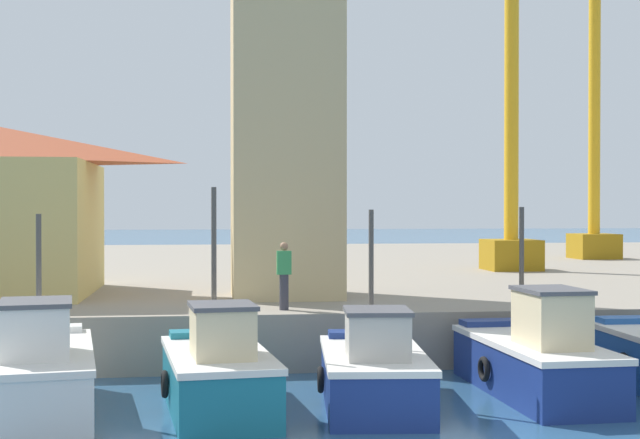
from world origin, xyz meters
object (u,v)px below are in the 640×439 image
(fishing_boat_mid_left, at_px, (535,359))
(port_crane_near, at_px, (590,92))
(port_crane_far, at_px, (509,63))
(fishing_boat_far_left, at_px, (38,375))
(fishing_boat_left_outer, at_px, (218,373))
(fishing_boat_left_inner, at_px, (374,371))
(dock_worker_near_tower, at_px, (284,275))
(clock_tower, at_px, (286,16))

(fishing_boat_mid_left, bearing_deg, port_crane_near, 63.69)
(port_crane_far, bearing_deg, fishing_boat_far_left, -130.47)
(fishing_boat_left_outer, relative_size, fishing_boat_left_inner, 1.00)
(fishing_boat_mid_left, bearing_deg, fishing_boat_left_outer, -174.04)
(fishing_boat_left_inner, distance_m, dock_worker_near_tower, 4.94)
(fishing_boat_far_left, height_order, port_crane_far, port_crane_far)
(fishing_boat_left_outer, bearing_deg, fishing_boat_mid_left, 5.96)
(fishing_boat_left_outer, distance_m, clock_tower, 11.59)
(fishing_boat_far_left, relative_size, fishing_boat_left_inner, 1.17)
(fishing_boat_far_left, height_order, fishing_boat_left_outer, fishing_boat_left_outer)
(clock_tower, relative_size, dock_worker_near_tower, 10.03)
(fishing_boat_left_inner, xyz_separation_m, port_crane_far, (8.65, 17.28, 8.86))
(fishing_boat_left_outer, bearing_deg, fishing_boat_left_inner, 1.72)
(port_crane_near, relative_size, dock_worker_near_tower, 12.41)
(port_crane_near, bearing_deg, fishing_boat_far_left, -131.00)
(fishing_boat_mid_left, bearing_deg, port_crane_far, 72.59)
(fishing_boat_left_inner, xyz_separation_m, fishing_boat_mid_left, (3.41, 0.58, 0.07))
(fishing_boat_left_inner, bearing_deg, clock_tower, 97.39)
(fishing_boat_mid_left, bearing_deg, fishing_boat_far_left, -175.91)
(port_crane_near, distance_m, dock_worker_near_tower, 27.07)
(dock_worker_near_tower, bearing_deg, fishing_boat_far_left, -136.48)
(fishing_boat_far_left, height_order, fishing_boat_mid_left, fishing_boat_mid_left)
(fishing_boat_left_inner, bearing_deg, port_crane_near, 58.13)
(fishing_boat_mid_left, height_order, port_crane_near, port_crane_near)
(fishing_boat_mid_left, distance_m, dock_worker_near_tower, 6.33)
(port_crane_far, bearing_deg, fishing_boat_left_inner, -116.59)
(fishing_boat_left_outer, relative_size, port_crane_near, 0.22)
(clock_tower, relative_size, port_crane_near, 0.81)
(fishing_boat_far_left, distance_m, clock_tower, 12.53)
(fishing_boat_left_inner, bearing_deg, fishing_boat_mid_left, 9.58)
(fishing_boat_left_inner, relative_size, clock_tower, 0.28)
(fishing_boat_mid_left, relative_size, port_crane_far, 0.24)
(dock_worker_near_tower, bearing_deg, fishing_boat_left_inner, -73.59)
(fishing_boat_far_left, relative_size, dock_worker_near_tower, 3.25)
(fishing_boat_far_left, distance_m, fishing_boat_left_inner, 6.19)
(fishing_boat_mid_left, xyz_separation_m, port_crane_far, (5.24, 16.71, 8.79))
(fishing_boat_far_left, relative_size, port_crane_near, 0.26)
(fishing_boat_mid_left, distance_m, port_crane_near, 28.19)
(fishing_boat_left_outer, height_order, port_crane_far, port_crane_far)
(clock_tower, xyz_separation_m, port_crane_far, (9.65, 9.56, 0.48))
(port_crane_near, bearing_deg, fishing_boat_left_outer, -126.47)
(fishing_boat_far_left, xyz_separation_m, port_crane_far, (14.84, 17.39, 8.76))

